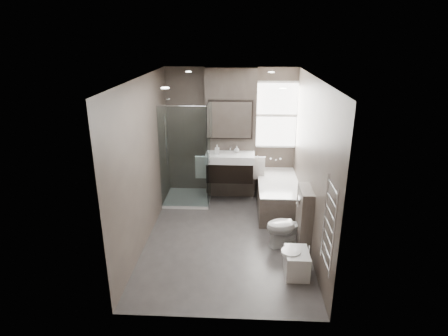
# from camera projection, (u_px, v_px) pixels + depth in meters

# --- Properties ---
(room) EXTENTS (2.70, 3.90, 2.70)m
(room) POSITION_uv_depth(u_px,v_px,m) (227.00, 163.00, 5.81)
(room) COLOR #44403F
(room) RESTS_ON ground
(vanity_pier) EXTENTS (1.00, 0.25, 2.60)m
(vanity_pier) POSITION_uv_depth(u_px,v_px,m) (231.00, 134.00, 7.47)
(vanity_pier) COLOR #514740
(vanity_pier) RESTS_ON ground
(vanity) EXTENTS (0.95, 0.47, 0.66)m
(vanity) POSITION_uv_depth(u_px,v_px,m) (230.00, 166.00, 7.34)
(vanity) COLOR black
(vanity) RESTS_ON vanity_pier
(mirror_cabinet) EXTENTS (0.86, 0.08, 0.76)m
(mirror_cabinet) POSITION_uv_depth(u_px,v_px,m) (231.00, 120.00, 7.21)
(mirror_cabinet) COLOR black
(mirror_cabinet) RESTS_ON vanity_pier
(towel_left) EXTENTS (0.24, 0.06, 0.44)m
(towel_left) POSITION_uv_depth(u_px,v_px,m) (202.00, 167.00, 7.35)
(towel_left) COLOR silver
(towel_left) RESTS_ON vanity_pier
(towel_right) EXTENTS (0.24, 0.06, 0.44)m
(towel_right) POSITION_uv_depth(u_px,v_px,m) (259.00, 168.00, 7.30)
(towel_right) COLOR silver
(towel_right) RESTS_ON vanity_pier
(shower_enclosure) EXTENTS (0.90, 0.90, 2.00)m
(shower_enclosure) POSITION_uv_depth(u_px,v_px,m) (192.00, 179.00, 7.39)
(shower_enclosure) COLOR white
(shower_enclosure) RESTS_ON ground
(bathtub) EXTENTS (0.75, 1.60, 0.57)m
(bathtub) POSITION_uv_depth(u_px,v_px,m) (278.00, 194.00, 7.13)
(bathtub) COLOR #514740
(bathtub) RESTS_ON ground
(window) EXTENTS (0.98, 0.06, 1.33)m
(window) POSITION_uv_depth(u_px,v_px,m) (276.00, 115.00, 7.40)
(window) COLOR white
(window) RESTS_ON room
(toilet) EXTENTS (0.73, 0.51, 0.68)m
(toilet) POSITION_uv_depth(u_px,v_px,m) (288.00, 226.00, 5.89)
(toilet) COLOR white
(toilet) RESTS_ON ground
(cistern_box) EXTENTS (0.19, 0.55, 1.00)m
(cistern_box) POSITION_uv_depth(u_px,v_px,m) (304.00, 219.00, 5.79)
(cistern_box) COLOR #514740
(cistern_box) RESTS_ON ground
(bidet) EXTENTS (0.39, 0.45, 0.47)m
(bidet) POSITION_uv_depth(u_px,v_px,m) (296.00, 262.00, 5.22)
(bidet) COLOR white
(bidet) RESTS_ON ground
(towel_radiator) EXTENTS (0.03, 0.49, 1.10)m
(towel_radiator) POSITION_uv_depth(u_px,v_px,m) (329.00, 225.00, 4.31)
(towel_radiator) COLOR silver
(towel_radiator) RESTS_ON room
(soap_bottle_a) EXTENTS (0.08, 0.09, 0.19)m
(soap_bottle_a) POSITION_uv_depth(u_px,v_px,m) (217.00, 149.00, 7.20)
(soap_bottle_a) COLOR white
(soap_bottle_a) RESTS_ON vanity
(soap_bottle_b) EXTENTS (0.10, 0.10, 0.13)m
(soap_bottle_b) POSITION_uv_depth(u_px,v_px,m) (237.00, 149.00, 7.31)
(soap_bottle_b) COLOR white
(soap_bottle_b) RESTS_ON vanity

